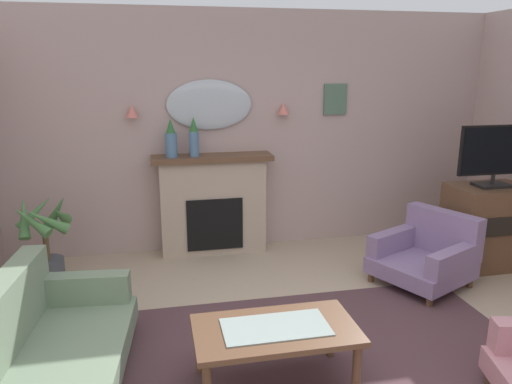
{
  "coord_description": "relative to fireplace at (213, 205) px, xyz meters",
  "views": [
    {
      "loc": [
        -1.15,
        -2.69,
        2.14
      ],
      "look_at": [
        -0.24,
        1.69,
        0.98
      ],
      "focal_mm": 34.16,
      "sensor_mm": 36.0,
      "label": 1
    }
  ],
  "objects": [
    {
      "name": "mantel_vase_left",
      "position": [
        -0.2,
        -0.03,
        0.8
      ],
      "size": [
        0.11,
        0.11,
        0.44
      ],
      "color": "#4C7093",
      "rests_on": "fireplace"
    },
    {
      "name": "coffee_table",
      "position": [
        0.1,
        -2.56,
        -0.19
      ],
      "size": [
        1.1,
        0.6,
        0.45
      ],
      "color": "brown",
      "rests_on": "ground"
    },
    {
      "name": "framed_picture",
      "position": [
        1.5,
        0.15,
        1.18
      ],
      "size": [
        0.28,
        0.03,
        0.36
      ],
      "primitive_type": "cube",
      "color": "#4C6B56"
    },
    {
      "name": "fireplace",
      "position": [
        0.0,
        0.0,
        0.0
      ],
      "size": [
        1.36,
        0.36,
        1.16
      ],
      "color": "tan",
      "rests_on": "ground"
    },
    {
      "name": "wall_mirror",
      "position": [
        0.0,
        0.14,
        1.14
      ],
      "size": [
        0.96,
        0.06,
        0.56
      ],
      "primitive_type": "ellipsoid",
      "color": "#B2BCC6"
    },
    {
      "name": "wall_sconce_left",
      "position": [
        -0.85,
        0.09,
        1.09
      ],
      "size": [
        0.14,
        0.14,
        0.14
      ],
      "primitive_type": "cone",
      "color": "#D17066"
    },
    {
      "name": "wall_sconce_right",
      "position": [
        0.85,
        0.09,
        1.09
      ],
      "size": [
        0.14,
        0.14,
        0.14
      ],
      "primitive_type": "cone",
      "color": "#D17066"
    },
    {
      "name": "armchair_in_corner",
      "position": [
        2.01,
        -1.27,
        -0.27
      ],
      "size": [
        1.08,
        1.07,
        0.71
      ],
      "color": "gray",
      "rests_on": "ground"
    },
    {
      "name": "potted_plant_tall_palm",
      "position": [
        -1.73,
        -0.54,
        -0.1
      ],
      "size": [
        0.57,
        0.6,
        0.92
      ],
      "color": "#474C56",
      "rests_on": "ground"
    },
    {
      "name": "tv_cabinet",
      "position": [
        2.85,
        -1.0,
        -0.12
      ],
      "size": [
        0.8,
        0.57,
        0.9
      ],
      "color": "brown",
      "rests_on": "ground"
    },
    {
      "name": "wall_back",
      "position": [
        0.53,
        0.22,
        0.81
      ],
      "size": [
        6.73,
        0.1,
        2.76
      ],
      "primitive_type": "cube",
      "color": "#B29993",
      "rests_on": "ground"
    },
    {
      "name": "patterned_rug",
      "position": [
        0.53,
        -2.51,
        -0.56
      ],
      "size": [
        3.2,
        2.4,
        0.01
      ],
      "primitive_type": "cube",
      "color": "#4C3338",
      "rests_on": "ground"
    },
    {
      "name": "mantel_vase_centre",
      "position": [
        -0.45,
        -0.03,
        0.78
      ],
      "size": [
        0.13,
        0.13,
        0.43
      ],
      "color": "#4C7093",
      "rests_on": "fireplace"
    },
    {
      "name": "tv_flatscreen",
      "position": [
        2.85,
        -1.02,
        0.68
      ],
      "size": [
        0.84,
        0.24,
        0.65
      ],
      "color": "black",
      "rests_on": "tv_cabinet"
    },
    {
      "name": "floral_couch",
      "position": [
        -1.44,
        -2.36,
        -0.25
      ],
      "size": [
        1.02,
        1.78,
        0.76
      ],
      "color": "gray",
      "rests_on": "ground"
    }
  ]
}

